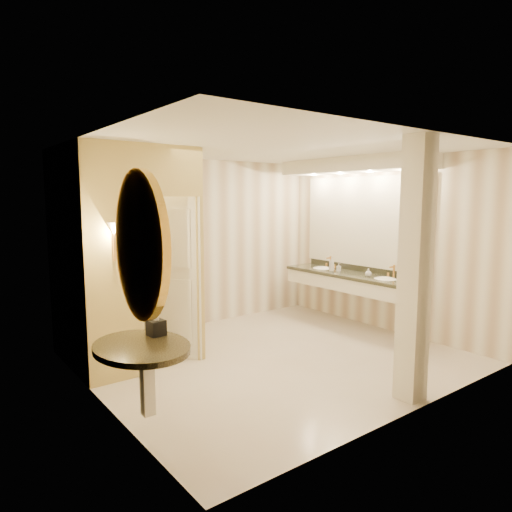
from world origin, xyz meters
The scene contains 16 objects.
floor centered at (0.00, 0.00, 0.00)m, with size 4.50×4.50×0.00m, color beige.
ceiling centered at (0.00, 0.00, 2.70)m, with size 4.50×4.50×0.00m, color silver.
wall_back centered at (0.00, 2.00, 1.35)m, with size 4.50×0.02×2.70m, color white.
wall_front centered at (0.00, -2.00, 1.35)m, with size 4.50×0.02×2.70m, color white.
wall_left centered at (-2.25, 0.00, 1.35)m, with size 0.02×4.00×2.70m, color white.
wall_right centered at (2.25, 0.00, 1.35)m, with size 0.02×4.00×2.70m, color white.
toilet_closet centered at (-1.13, 0.96, 1.39)m, with size 1.50×1.55×2.70m.
wall_sconce centered at (-1.93, 0.43, 1.73)m, with size 0.14×0.14×0.42m.
vanity centered at (1.98, 0.40, 1.63)m, with size 0.75×2.62×2.09m.
console_shelf centered at (-2.21, -0.96, 1.34)m, with size 0.96×0.96×1.93m.
pillar centered at (0.35, -1.80, 1.35)m, with size 0.25×0.25×2.70m, color white.
tissue_box centered at (-2.02, -0.80, 0.94)m, with size 0.14×0.14×0.14m, color black.
toilet centered at (-1.26, 1.47, 0.34)m, with size 0.38×0.67×0.69m, color white.
soap_bottle_a centered at (1.93, 0.66, 0.94)m, with size 0.06×0.06×0.13m, color beige.
soap_bottle_b centered at (1.89, 0.02, 0.94)m, with size 0.10×0.10×0.13m, color silver.
soap_bottle_c centered at (1.85, 0.75, 0.99)m, with size 0.09×0.09×0.24m, color #C6B28C.
Camera 1 is at (-3.69, -4.45, 2.08)m, focal length 32.00 mm.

